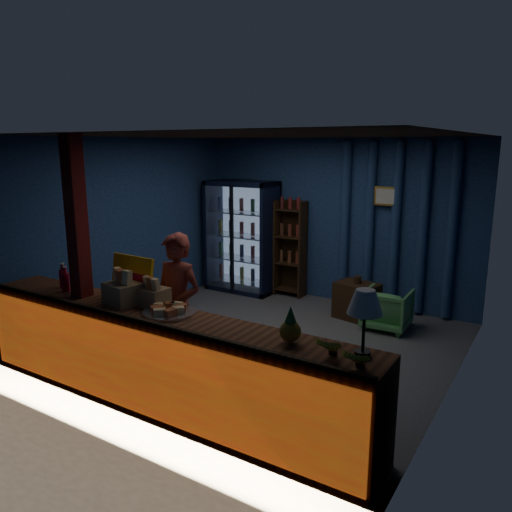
# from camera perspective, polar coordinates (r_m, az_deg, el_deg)

# --- Properties ---
(ground) EXTENTS (4.60, 4.60, 0.00)m
(ground) POSITION_cam_1_polar(r_m,az_deg,el_deg) (6.53, 0.79, -9.83)
(ground) COLOR #515154
(ground) RESTS_ON ground
(room_walls) EXTENTS (4.60, 4.60, 4.60)m
(room_walls) POSITION_cam_1_polar(r_m,az_deg,el_deg) (6.11, 0.83, 3.92)
(room_walls) COLOR navy
(room_walls) RESTS_ON ground
(counter) EXTENTS (4.40, 0.57, 0.99)m
(counter) POSITION_cam_1_polar(r_m,az_deg,el_deg) (4.94, -11.03, -11.69)
(counter) COLOR brown
(counter) RESTS_ON ground
(support_post) EXTENTS (0.16, 0.16, 2.60)m
(support_post) POSITION_cam_1_polar(r_m,az_deg,el_deg) (5.43, -19.47, -0.79)
(support_post) COLOR maroon
(support_post) RESTS_ON ground
(beverage_cooler) EXTENTS (1.20, 0.62, 1.90)m
(beverage_cooler) POSITION_cam_1_polar(r_m,az_deg,el_deg) (8.63, -1.37, 2.19)
(beverage_cooler) COLOR black
(beverage_cooler) RESTS_ON ground
(bottle_shelf) EXTENTS (0.50, 0.28, 1.60)m
(bottle_shelf) POSITION_cam_1_polar(r_m,az_deg,el_deg) (8.35, 4.04, 0.83)
(bottle_shelf) COLOR #392412
(bottle_shelf) RESTS_ON ground
(curtain_folds) EXTENTS (1.74, 0.14, 2.50)m
(curtain_folds) POSITION_cam_1_polar(r_m,az_deg,el_deg) (7.70, 15.64, 3.23)
(curtain_folds) COLOR navy
(curtain_folds) RESTS_ON room_walls
(framed_picture) EXTENTS (0.36, 0.04, 0.28)m
(framed_picture) POSITION_cam_1_polar(r_m,az_deg,el_deg) (7.64, 14.66, 6.63)
(framed_picture) COLOR gold
(framed_picture) RESTS_ON room_walls
(shopkeeper) EXTENTS (0.60, 0.40, 1.60)m
(shopkeeper) POSITION_cam_1_polar(r_m,az_deg,el_deg) (5.39, -8.96, -5.84)
(shopkeeper) COLOR maroon
(shopkeeper) RESTS_ON ground
(green_chair) EXTENTS (0.62, 0.64, 0.56)m
(green_chair) POSITION_cam_1_polar(r_m,az_deg,el_deg) (7.14, 14.74, -5.87)
(green_chair) COLOR #50A153
(green_chair) RESTS_ON ground
(side_table) EXTENTS (0.66, 0.54, 0.64)m
(side_table) POSITION_cam_1_polar(r_m,az_deg,el_deg) (7.45, 11.44, -5.02)
(side_table) COLOR #392412
(side_table) RESTS_ON ground
(yellow_sign) EXTENTS (0.56, 0.13, 0.44)m
(yellow_sign) POSITION_cam_1_polar(r_m,az_deg,el_deg) (5.23, -14.01, -2.39)
(yellow_sign) COLOR #FFAB0D
(yellow_sign) RESTS_ON counter
(soda_bottles) EXTENTS (0.51, 0.17, 0.28)m
(soda_bottles) POSITION_cam_1_polar(r_m,az_deg,el_deg) (5.69, -20.19, -2.73)
(soda_bottles) COLOR #B00B22
(soda_bottles) RESTS_ON counter
(snack_box_left) EXTENTS (0.38, 0.33, 0.36)m
(snack_box_left) POSITION_cam_1_polar(r_m,az_deg,el_deg) (5.08, -14.96, -3.99)
(snack_box_left) COLOR #926C46
(snack_box_left) RESTS_ON counter
(snack_box_centre) EXTENTS (0.29, 0.24, 0.29)m
(snack_box_centre) POSITION_cam_1_polar(r_m,az_deg,el_deg) (4.98, -11.63, -4.43)
(snack_box_centre) COLOR #926C46
(snack_box_centre) RESTS_ON counter
(pastry_tray) EXTENTS (0.51, 0.51, 0.08)m
(pastry_tray) POSITION_cam_1_polar(r_m,az_deg,el_deg) (4.75, -9.86, -6.17)
(pastry_tray) COLOR silver
(pastry_tray) RESTS_ON counter
(banana_bunches) EXTENTS (0.47, 0.29, 0.16)m
(banana_bunches) POSITION_cam_1_polar(r_m,az_deg,el_deg) (3.72, 10.06, -10.73)
(banana_bunches) COLOR gold
(banana_bunches) RESTS_ON counter
(table_lamp) EXTENTS (0.26, 0.26, 0.51)m
(table_lamp) POSITION_cam_1_polar(r_m,az_deg,el_deg) (3.73, 12.34, -5.44)
(table_lamp) COLOR black
(table_lamp) RESTS_ON counter
(pineapple) EXTENTS (0.17, 0.17, 0.30)m
(pineapple) POSITION_cam_1_polar(r_m,az_deg,el_deg) (3.99, 3.94, -8.21)
(pineapple) COLOR olive
(pineapple) RESTS_ON counter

